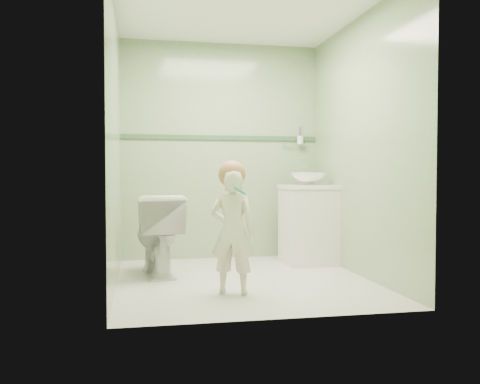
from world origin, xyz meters
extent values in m
plane|color=beige|center=(0.00, 0.00, 0.00)|extent=(2.50, 2.50, 0.00)
cube|color=gray|center=(0.00, 1.25, 1.20)|extent=(2.20, 0.04, 2.40)
cube|color=gray|center=(0.00, -1.25, 1.20)|extent=(2.20, 0.04, 2.40)
cube|color=gray|center=(-1.10, 0.00, 1.20)|extent=(0.04, 2.50, 2.40)
cube|color=gray|center=(1.10, 0.00, 1.20)|extent=(0.04, 2.50, 2.40)
plane|color=white|center=(0.00, 0.00, 2.40)|extent=(2.50, 2.50, 0.00)
cube|color=#335434|center=(0.00, 1.24, 1.35)|extent=(2.20, 0.02, 0.05)
cube|color=silver|center=(0.84, 0.70, 0.40)|extent=(0.52, 0.50, 0.80)
cube|color=white|center=(0.84, 0.70, 0.81)|extent=(0.54, 0.52, 0.04)
imported|color=white|center=(0.84, 0.70, 0.89)|extent=(0.37, 0.37, 0.13)
cylinder|color=silver|center=(0.84, 0.90, 0.95)|extent=(0.03, 0.03, 0.18)
cylinder|color=silver|center=(0.84, 0.85, 1.03)|extent=(0.02, 0.12, 0.02)
cylinder|color=silver|center=(0.84, 1.20, 1.28)|extent=(0.26, 0.02, 0.02)
cylinder|color=silver|center=(0.90, 1.18, 1.33)|extent=(0.07, 0.07, 0.09)
cylinder|color=#D24841|center=(0.91, 1.18, 1.40)|extent=(0.01, 0.01, 0.17)
cylinder|color=#2C30BB|center=(0.89, 1.17, 1.40)|extent=(0.01, 0.01, 0.17)
imported|color=white|center=(-0.74, 0.39, 0.38)|extent=(0.51, 0.79, 0.76)
imported|color=beige|center=(-0.19, -0.49, 0.49)|extent=(0.42, 0.35, 0.98)
sphere|color=#AC7044|center=(-0.19, -0.47, 0.94)|extent=(0.22, 0.22, 0.22)
cylinder|color=#108A68|center=(-0.16, -0.64, 0.82)|extent=(0.11, 0.11, 0.06)
cube|color=white|center=(-0.20, -0.57, 0.86)|extent=(0.03, 0.03, 0.02)
camera|label=1|loc=(-0.90, -4.45, 0.94)|focal=38.52mm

